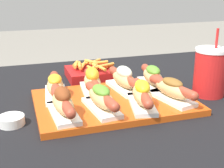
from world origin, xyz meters
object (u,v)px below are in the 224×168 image
(hot_dog_5, at_px, (92,82))
(fries_basket, at_px, (90,73))
(hot_dog_4, at_px, (55,86))
(sauce_bowl, at_px, (11,120))
(serving_tray, at_px, (114,102))
(hot_dog_7, at_px, (153,77))
(hot_dog_0, at_px, (63,103))
(hot_dog_2, at_px, (142,95))
(drink_cup, at_px, (210,72))
(hot_dog_3, at_px, (172,90))
(hot_dog_6, at_px, (124,79))
(hot_dog_1, at_px, (101,98))

(hot_dog_5, height_order, fries_basket, hot_dog_5)
(hot_dog_4, distance_m, sauce_bowl, 0.18)
(serving_tray, distance_m, sauce_bowl, 0.29)
(hot_dog_7, height_order, fries_basket, hot_dog_7)
(hot_dog_4, relative_size, sauce_bowl, 2.99)
(hot_dog_0, xyz_separation_m, hot_dog_2, (0.22, -0.01, -0.00))
(hot_dog_2, height_order, hot_dog_7, hot_dog_2)
(hot_dog_2, xyz_separation_m, drink_cup, (0.25, 0.06, 0.02))
(hot_dog_2, bearing_deg, hot_dog_3, 8.85)
(hot_dog_0, height_order, hot_dog_3, hot_dog_0)
(hot_dog_3, distance_m, fries_basket, 0.37)
(hot_dog_6, bearing_deg, fries_basket, 106.39)
(hot_dog_0, distance_m, hot_dog_6, 0.25)
(serving_tray, xyz_separation_m, sauce_bowl, (-0.29, -0.05, 0.00))
(hot_dog_5, relative_size, sauce_bowl, 3.00)
(hot_dog_5, bearing_deg, sauce_bowl, -154.08)
(hot_dog_6, xyz_separation_m, fries_basket, (-0.06, 0.20, -0.03))
(hot_dog_0, bearing_deg, serving_tray, 23.11)
(hot_dog_3, relative_size, fries_basket, 1.14)
(hot_dog_5, xyz_separation_m, hot_dog_7, (0.20, -0.01, -0.00))
(drink_cup, bearing_deg, hot_dog_5, 167.08)
(serving_tray, xyz_separation_m, hot_dog_4, (-0.16, 0.07, 0.04))
(hot_dog_2, bearing_deg, hot_dog_0, 178.33)
(serving_tray, distance_m, hot_dog_1, 0.10)
(hot_dog_0, height_order, drink_cup, drink_cup)
(hot_dog_0, xyz_separation_m, hot_dog_4, (-0.00, 0.14, -0.00))
(hot_dog_3, distance_m, sauce_bowl, 0.45)
(sauce_bowl, bearing_deg, serving_tray, 9.16)
(hot_dog_2, distance_m, drink_cup, 0.26)
(hot_dog_0, relative_size, hot_dog_5, 1.00)
(hot_dog_1, relative_size, hot_dog_7, 1.00)
(hot_dog_0, height_order, hot_dog_4, hot_dog_0)
(serving_tray, xyz_separation_m, hot_dog_0, (-0.16, -0.07, 0.04))
(fries_basket, bearing_deg, hot_dog_7, -52.70)
(drink_cup, bearing_deg, hot_dog_1, -171.83)
(hot_dog_6, bearing_deg, hot_dog_0, -147.81)
(serving_tray, xyz_separation_m, hot_dog_2, (0.06, -0.07, 0.04))
(serving_tray, distance_m, hot_dog_7, 0.17)
(hot_dog_0, relative_size, sauce_bowl, 3.00)
(hot_dog_2, bearing_deg, drink_cup, 13.94)
(hot_dog_7, distance_m, fries_basket, 0.26)
(hot_dog_0, bearing_deg, hot_dog_3, 1.66)
(hot_dog_3, height_order, drink_cup, drink_cup)
(hot_dog_4, xyz_separation_m, hot_dog_6, (0.21, -0.00, 0.00))
(serving_tray, distance_m, hot_dog_6, 0.10)
(hot_dog_0, relative_size, hot_dog_1, 1.00)
(hot_dog_2, xyz_separation_m, hot_dog_4, (-0.22, 0.15, -0.00))
(hot_dog_4, xyz_separation_m, sauce_bowl, (-0.13, -0.12, -0.04))
(hot_dog_6, relative_size, hot_dog_7, 1.00)
(serving_tray, bearing_deg, drink_cup, -2.03)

